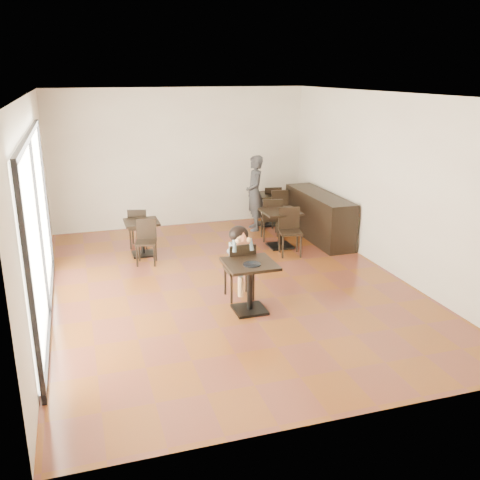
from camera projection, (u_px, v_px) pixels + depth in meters
name	position (u px, v px, depth m)	size (l,w,h in m)	color
floor	(229.00, 284.00, 9.31)	(6.00, 8.00, 0.01)	brown
ceiling	(227.00, 94.00, 8.35)	(6.00, 8.00, 0.01)	silver
wall_back	(180.00, 158.00, 12.47)	(6.00, 0.01, 3.20)	white
wall_front	(342.00, 280.00, 5.19)	(6.00, 0.01, 3.20)	white
wall_left	(35.00, 207.00, 7.98)	(0.01, 8.00, 3.20)	white
wall_right	(387.00, 183.00, 9.68)	(0.01, 8.00, 3.20)	white
storefront_window	(37.00, 229.00, 7.59)	(0.04, 4.50, 2.60)	white
child_table	(250.00, 287.00, 8.15)	(0.75, 0.75, 0.79)	black
child_chair	(239.00, 270.00, 8.62)	(0.43, 0.43, 0.96)	black
child	(239.00, 263.00, 8.58)	(0.43, 0.60, 1.20)	gray
plate	(252.00, 264.00, 7.93)	(0.27, 0.27, 0.02)	black
pizza_slice	(243.00, 240.00, 8.28)	(0.28, 0.21, 0.06)	tan
adult_patron	(255.00, 193.00, 12.26)	(0.63, 0.41, 1.73)	#38393E
cafe_table_mid	(280.00, 229.00, 11.16)	(0.74, 0.74, 0.79)	black
cafe_table_left	(142.00, 238.00, 10.69)	(0.67, 0.67, 0.70)	black
cafe_table_back	(267.00, 209.00, 12.80)	(0.71, 0.71, 0.75)	black
chair_mid_a	(271.00, 219.00, 11.64)	(0.42, 0.42, 0.95)	black
chair_mid_b	(290.00, 232.00, 10.64)	(0.42, 0.42, 0.95)	black
chair_left_a	(139.00, 227.00, 11.17)	(0.38, 0.38, 0.85)	black
chair_left_b	(146.00, 243.00, 10.16)	(0.38, 0.38, 0.85)	black
chair_back_a	(271.00, 204.00, 12.96)	(0.41, 0.41, 0.91)	black
chair_back_b	(282.00, 211.00, 12.32)	(0.41, 0.41, 0.91)	black
service_counter	(319.00, 216.00, 11.73)	(0.60, 2.40, 1.00)	black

